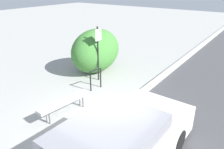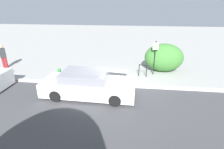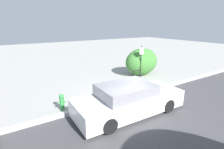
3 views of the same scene
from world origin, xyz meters
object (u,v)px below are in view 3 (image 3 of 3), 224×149
bench (115,83)px  sign_post (141,59)px  fire_hydrant (62,101)px  parked_car_near (129,100)px  bike_rack (137,75)px

bench → sign_post: size_ratio=0.82×
fire_hydrant → parked_car_near: (2.32, -1.85, 0.22)m
parked_car_near → bench: bearing=70.0°
bike_rack → sign_post: sign_post is taller
sign_post → parked_car_near: bearing=-137.4°
bike_rack → parked_car_near: bearing=-135.1°
sign_post → fire_hydrant: sign_post is taller
parked_car_near → bike_rack: bearing=46.5°
bike_rack → parked_car_near: size_ratio=0.17×
bike_rack → parked_car_near: (-2.97, -2.96, 0.12)m
bike_rack → sign_post: size_ratio=0.36×
bench → parked_car_near: (-1.03, -2.61, 0.17)m
bike_rack → fire_hydrant: size_ratio=1.08×
bench → parked_car_near: 2.81m
bench → fire_hydrant: bearing=-161.0°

